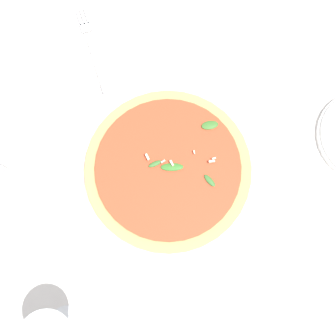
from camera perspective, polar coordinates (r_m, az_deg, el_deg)
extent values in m
plane|color=silver|center=(0.82, 2.06, -1.90)|extent=(6.00, 6.00, 0.00)
cylinder|color=white|center=(0.82, 0.00, -0.40)|extent=(0.36, 0.36, 0.01)
cylinder|color=tan|center=(0.80, 0.00, -0.15)|extent=(0.34, 0.34, 0.02)
cylinder|color=#C64728|center=(0.79, 0.00, 0.05)|extent=(0.30, 0.30, 0.01)
ellipsoid|color=#3E742E|center=(0.82, 6.09, 6.21)|extent=(0.03, 0.04, 0.01)
ellipsoid|color=#3C7231|center=(0.79, -1.89, 0.61)|extent=(0.01, 0.03, 0.01)
ellipsoid|color=#38792C|center=(0.79, 0.59, 0.14)|extent=(0.03, 0.05, 0.01)
ellipsoid|color=#3B7232|center=(0.78, 6.07, -1.83)|extent=(0.03, 0.02, 0.01)
cube|color=beige|center=(0.79, 6.68, 1.39)|extent=(0.00, 0.01, 0.00)
cube|color=beige|center=(0.79, -3.01, 1.59)|extent=(0.01, 0.01, 0.01)
cube|color=beige|center=(0.78, -0.72, 0.95)|extent=(0.00, 0.01, 0.01)
cube|color=beige|center=(0.79, 6.37, 0.96)|extent=(0.01, 0.01, 0.01)
cube|color=beige|center=(0.79, 3.82, 2.30)|extent=(0.01, 0.00, 0.00)
cube|color=beige|center=(0.78, 0.54, 0.71)|extent=(0.01, 0.01, 0.01)
cylinder|color=white|center=(0.83, -14.46, -21.27)|extent=(0.07, 0.07, 0.00)
cylinder|color=white|center=(0.80, -15.12, -21.57)|extent=(0.01, 0.01, 0.07)
cone|color=white|center=(0.73, -16.58, -22.24)|extent=(0.09, 0.09, 0.07)
cylinder|color=white|center=(0.75, -16.14, -22.04)|extent=(0.05, 0.05, 0.02)
cube|color=silver|center=(0.94, -10.69, 15.89)|extent=(0.16, 0.10, 0.01)
cube|color=silver|center=(0.91, -10.21, 14.40)|extent=(0.14, 0.03, 0.00)
cube|color=silver|center=(0.97, -11.86, 19.32)|extent=(0.02, 0.03, 0.00)
cube|color=silver|center=(0.99, -11.78, 20.80)|extent=(0.04, 0.01, 0.00)
cube|color=silver|center=(0.99, -12.31, 20.63)|extent=(0.04, 0.01, 0.00)
cube|color=silver|center=(0.99, -12.84, 20.46)|extent=(0.04, 0.01, 0.00)
cylinder|color=silver|center=(0.86, -22.81, -0.97)|extent=(0.03, 0.03, 0.06)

